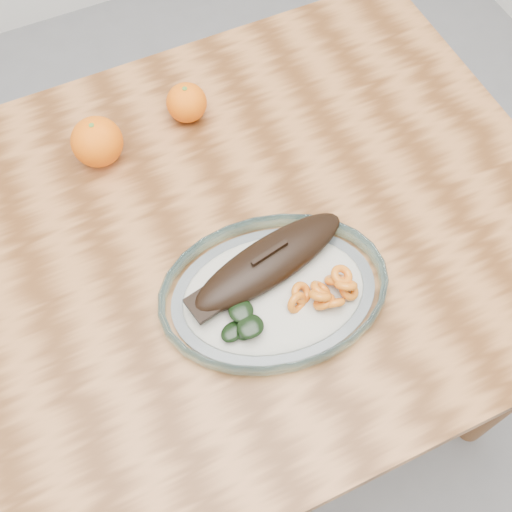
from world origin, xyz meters
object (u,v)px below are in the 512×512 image
(plated_meal, at_px, (274,289))
(orange_right, at_px, (187,103))
(dining_table, at_px, (188,282))
(orange_left, at_px, (97,142))

(plated_meal, relative_size, orange_right, 10.15)
(dining_table, relative_size, plated_meal, 1.77)
(plated_meal, height_order, orange_right, plated_meal)
(orange_left, xyz_separation_m, orange_right, (0.16, 0.02, -0.01))
(plated_meal, distance_m, orange_right, 0.36)
(dining_table, bearing_deg, orange_left, 103.14)
(plated_meal, bearing_deg, dining_table, 138.49)
(orange_right, bearing_deg, plated_meal, -92.23)
(plated_meal, bearing_deg, orange_left, 123.65)
(orange_left, relative_size, orange_right, 1.22)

